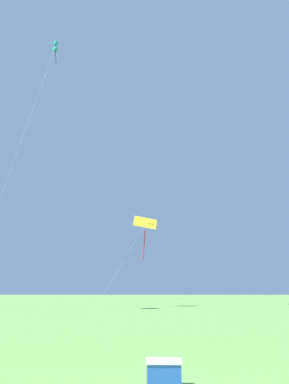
# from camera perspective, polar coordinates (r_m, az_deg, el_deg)

# --- Properties ---
(kite_yellow_diamond) EXTENTS (4.83, 12.13, 9.55)m
(kite_yellow_diamond) POSITION_cam_1_polar(r_m,az_deg,el_deg) (42.93, -0.01, -5.41)
(kite_yellow_diamond) COLOR yellow
(kite_yellow_diamond) RESTS_ON ground_plane
(kite_teal_box) EXTENTS (4.06, 9.73, 30.43)m
(kite_teal_box) POSITION_cam_1_polar(r_m,az_deg,el_deg) (51.40, -12.62, 19.10)
(kite_teal_box) COLOR teal
(kite_teal_box) RESTS_ON ground_plane
(picnic_cooler) EXTENTS (0.60, 0.40, 0.44)m
(picnic_cooler) POSITION_cam_1_polar(r_m,az_deg,el_deg) (7.36, 2.78, -24.20)
(picnic_cooler) COLOR #2351B2
(picnic_cooler) RESTS_ON ground_plane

